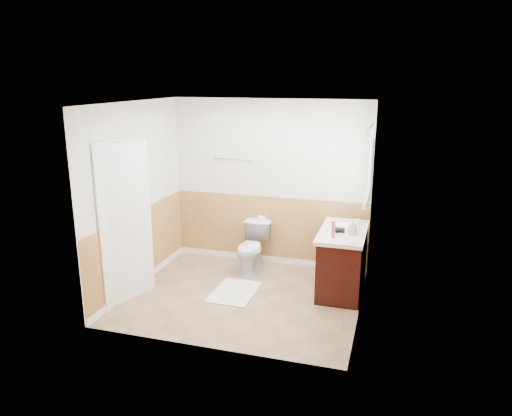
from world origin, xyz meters
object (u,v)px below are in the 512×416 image
(vanity_cabinet, at_px, (342,262))
(soap_dispenser, at_px, (353,227))
(toilet, at_px, (252,248))
(lotion_bottle, at_px, (333,229))
(bath_mat, at_px, (235,292))

(vanity_cabinet, bearing_deg, soap_dispenser, -47.11)
(toilet, height_order, soap_dispenser, soap_dispenser)
(lotion_bottle, distance_m, soap_dispenser, 0.30)
(bath_mat, relative_size, vanity_cabinet, 0.73)
(lotion_bottle, bearing_deg, toilet, 153.47)
(bath_mat, relative_size, soap_dispenser, 4.24)
(bath_mat, distance_m, vanity_cabinet, 1.50)
(toilet, distance_m, bath_mat, 0.87)
(toilet, xyz_separation_m, soap_dispenser, (1.48, -0.43, 0.58))
(lotion_bottle, bearing_deg, vanity_cabinet, 73.09)
(bath_mat, xyz_separation_m, lotion_bottle, (1.26, 0.17, 0.95))
(bath_mat, distance_m, lotion_bottle, 1.59)
(bath_mat, xyz_separation_m, vanity_cabinet, (1.36, 0.50, 0.39))
(vanity_cabinet, xyz_separation_m, soap_dispenser, (0.12, -0.13, 0.54))
(bath_mat, bearing_deg, lotion_bottle, 7.63)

